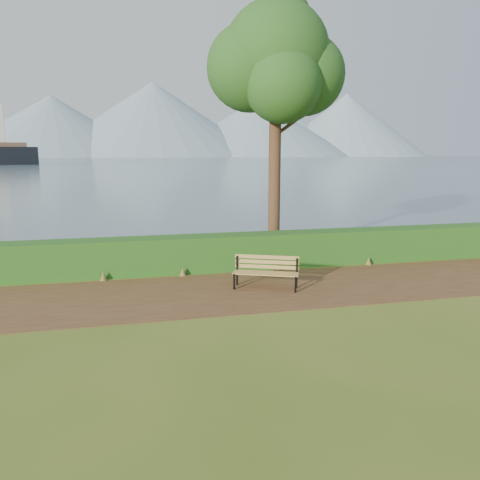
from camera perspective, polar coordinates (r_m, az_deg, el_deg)
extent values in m
plane|color=#495F1B|center=(11.20, -0.15, -6.71)|extent=(140.00, 140.00, 0.00)
cube|color=#502C1B|center=(11.48, -0.50, -6.25)|extent=(40.00, 3.40, 0.01)
cube|color=#154213|center=(13.54, -2.65, -1.49)|extent=(32.00, 0.85, 1.00)
cube|color=#425A6B|center=(270.45, -12.93, 9.63)|extent=(700.00, 510.00, 0.00)
cone|color=gray|center=(410.01, -21.88, 12.74)|extent=(160.00, 160.00, 48.00)
cone|color=gray|center=(416.94, -10.47, 14.23)|extent=(190.00, 190.00, 62.00)
cone|color=gray|center=(426.09, 2.12, 13.50)|extent=(170.00, 170.00, 50.00)
cone|color=gray|center=(467.32, 12.79, 13.49)|extent=(150.00, 150.00, 58.00)
cone|color=gray|center=(440.71, -14.57, 12.11)|extent=(120.00, 120.00, 35.00)
cone|color=gray|center=(461.63, 6.18, 12.60)|extent=(130.00, 130.00, 40.00)
cube|color=black|center=(11.57, -0.70, -5.11)|extent=(0.06, 0.07, 0.40)
cube|color=black|center=(11.89, -0.35, -3.75)|extent=(0.06, 0.07, 0.77)
cube|color=black|center=(11.71, -0.52, -4.03)|extent=(0.23, 0.45, 0.04)
cube|color=black|center=(11.39, 6.79, -5.44)|extent=(0.06, 0.07, 0.40)
cube|color=black|center=(11.72, 6.93, -4.05)|extent=(0.06, 0.07, 0.77)
cube|color=black|center=(11.53, 6.87, -4.33)|extent=(0.23, 0.45, 0.04)
cube|color=#A17D3E|center=(11.43, 3.04, -4.27)|extent=(1.51, 0.71, 0.03)
cube|color=#A17D3E|center=(11.54, 3.11, -4.13)|extent=(1.51, 0.71, 0.03)
cube|color=#A17D3E|center=(11.64, 3.18, -3.99)|extent=(1.51, 0.71, 0.03)
cube|color=#A17D3E|center=(11.75, 3.25, -3.85)|extent=(1.51, 0.71, 0.03)
cube|color=#A17D3E|center=(11.78, 3.29, -3.28)|extent=(1.50, 0.68, 0.09)
cube|color=#A17D3E|center=(11.75, 3.29, -2.69)|extent=(1.50, 0.68, 0.09)
cube|color=#A17D3E|center=(11.72, 3.30, -2.09)|extent=(1.50, 0.68, 0.09)
cylinder|color=#372016|center=(14.88, 4.27, 10.83)|extent=(0.38, 0.38, 6.80)
sphere|color=#1B4F1A|center=(15.16, 4.42, 21.60)|extent=(3.21, 3.21, 3.21)
sphere|color=#1B4F1A|center=(15.27, 7.88, 19.29)|extent=(2.46, 2.46, 2.46)
sphere|color=#1B4F1A|center=(15.01, 1.26, 20.27)|extent=(2.64, 2.64, 2.64)
sphere|color=#1B4F1A|center=(14.33, 5.24, 18.40)|extent=(2.27, 2.27, 2.27)
sphere|color=#1B4F1A|center=(15.85, 3.23, 22.86)|extent=(2.08, 2.08, 2.08)
sphere|color=#1B4F1A|center=(15.45, 4.91, 24.97)|extent=(1.89, 1.89, 1.89)
cylinder|color=#372016|center=(15.04, 5.90, 13.68)|extent=(0.99, 0.11, 0.74)
cylinder|color=#372016|center=(14.92, 2.78, 15.56)|extent=(0.77, 0.36, 0.68)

